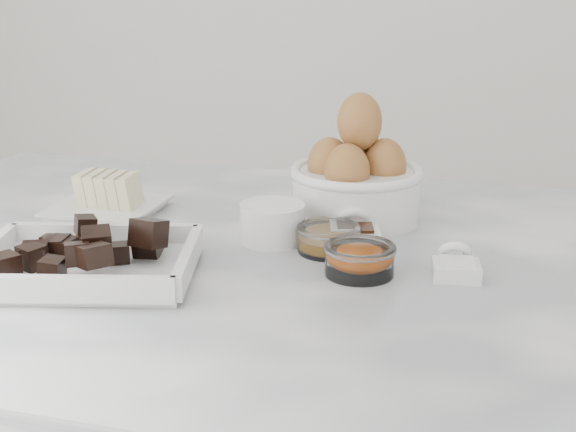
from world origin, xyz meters
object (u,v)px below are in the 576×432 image
object	(u,v)px
honey_bowl	(328,238)
vanilla_spoon	(354,232)
zest_bowl	(360,258)
butter_plate	(105,199)
salt_spoon	(456,265)
sugar_ramekin	(272,221)
egg_bowl	(356,179)
chocolate_dish	(87,255)

from	to	relation	value
honey_bowl	vanilla_spoon	bearing A→B (deg)	55.15
zest_bowl	honey_bowl	bearing A→B (deg)	128.81
butter_plate	salt_spoon	xyz separation A→B (m)	(0.50, -0.11, -0.01)
sugar_ramekin	honey_bowl	size ratio (longest dim) A/B	1.05
sugar_ramekin	egg_bowl	distance (m)	0.15
egg_bowl	zest_bowl	size ratio (longest dim) A/B	2.20
egg_bowl	salt_spoon	bearing A→B (deg)	-49.90
sugar_ramekin	honey_bowl	bearing A→B (deg)	-13.11
chocolate_dish	egg_bowl	bearing A→B (deg)	49.33
chocolate_dish	zest_bowl	xyz separation A→B (m)	(0.29, 0.09, -0.01)
honey_bowl	vanilla_spoon	xyz separation A→B (m)	(0.03, 0.04, -0.00)
chocolate_dish	vanilla_spoon	xyz separation A→B (m)	(0.27, 0.19, -0.01)
chocolate_dish	sugar_ramekin	xyz separation A→B (m)	(0.17, 0.17, 0.00)
sugar_ramekin	salt_spoon	bearing A→B (deg)	-13.90
chocolate_dish	salt_spoon	bearing A→B (deg)	15.64
salt_spoon	butter_plate	bearing A→B (deg)	167.73
honey_bowl	zest_bowl	distance (m)	0.08
honey_bowl	salt_spoon	world-z (taller)	salt_spoon
butter_plate	salt_spoon	size ratio (longest dim) A/B	2.04
vanilla_spoon	egg_bowl	bearing A→B (deg)	100.40
chocolate_dish	egg_bowl	size ratio (longest dim) A/B	1.52
salt_spoon	sugar_ramekin	bearing A→B (deg)	166.10
egg_bowl	vanilla_spoon	bearing A→B (deg)	-79.60
chocolate_dish	butter_plate	distance (m)	0.24
butter_plate	salt_spoon	world-z (taller)	butter_plate
egg_bowl	salt_spoon	distance (m)	0.24
salt_spoon	honey_bowl	bearing A→B (deg)	165.72
sugar_ramekin	butter_plate	bearing A→B (deg)	169.20
chocolate_dish	butter_plate	xyz separation A→B (m)	(-0.09, 0.22, -0.00)
sugar_ramekin	salt_spoon	world-z (taller)	sugar_ramekin
vanilla_spoon	honey_bowl	bearing A→B (deg)	-124.85
vanilla_spoon	zest_bowl	bearing A→B (deg)	-75.41
chocolate_dish	vanilla_spoon	world-z (taller)	chocolate_dish
chocolate_dish	sugar_ramekin	world-z (taller)	chocolate_dish
vanilla_spoon	chocolate_dish	bearing A→B (deg)	-145.04
chocolate_dish	butter_plate	bearing A→B (deg)	113.28
honey_bowl	zest_bowl	world-z (taller)	zest_bowl
chocolate_dish	honey_bowl	distance (m)	0.29
honey_bowl	butter_plate	bearing A→B (deg)	168.67
butter_plate	salt_spoon	bearing A→B (deg)	-12.27
chocolate_dish	salt_spoon	world-z (taller)	chocolate_dish
chocolate_dish	salt_spoon	size ratio (longest dim) A/B	3.95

